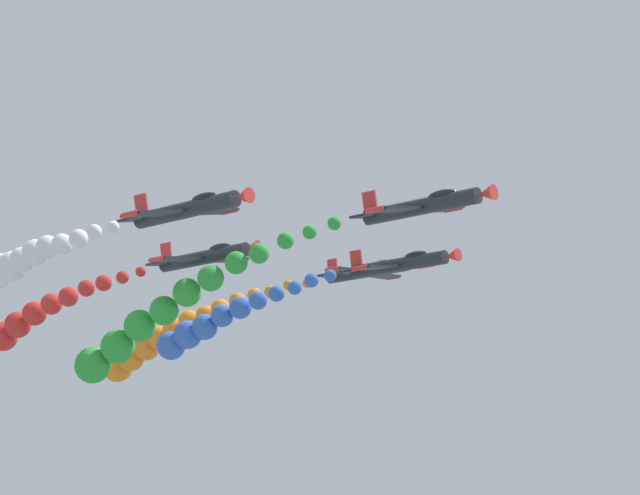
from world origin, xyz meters
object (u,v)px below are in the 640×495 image
airplane_lead (423,206)px  airplane_right_outer (369,271)px  airplane_left_inner (400,264)px  airplane_right_inner (188,209)px  airplane_left_outer (205,257)px

airplane_lead → airplane_right_outer: (-23.24, -22.32, 2.42)m
airplane_lead → airplane_right_outer: bearing=-136.1°
airplane_lead → airplane_right_outer: 32.31m
airplane_left_inner → airplane_right_inner: bearing=-0.6°
airplane_lead → airplane_left_inner: size_ratio=1.00×
airplane_left_inner → airplane_left_outer: (11.74, -10.08, 0.01)m
airplane_right_inner → airplane_right_outer: size_ratio=1.00×
airplane_left_inner → airplane_right_outer: bearing=-133.5°
airplane_right_inner → airplane_lead: bearing=134.1°
airplane_left_inner → airplane_left_outer: 15.47m
airplane_left_outer → airplane_left_inner: bearing=139.3°
airplane_left_outer → airplane_right_outer: airplane_right_outer is taller
airplane_lead → airplane_left_outer: size_ratio=1.00×
airplane_lead → airplane_left_outer: 21.00m
airplane_left_inner → airplane_left_outer: bearing=-40.7°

